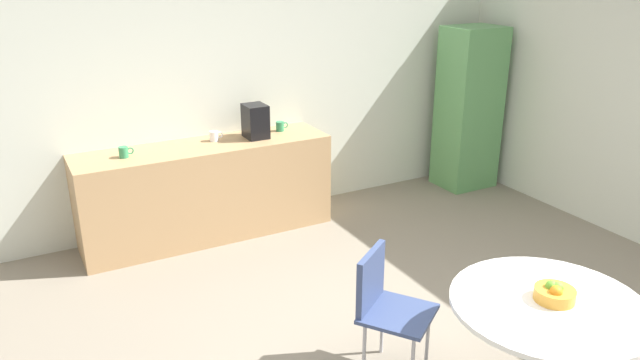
% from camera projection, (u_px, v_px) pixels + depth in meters
% --- Properties ---
extents(wall_back, '(6.00, 0.10, 2.60)m').
position_uv_depth(wall_back, '(241.00, 89.00, 5.95)').
color(wall_back, silver).
rests_on(wall_back, ground_plane).
extents(counter_block, '(2.35, 0.60, 0.90)m').
position_uv_depth(counter_block, '(207.00, 191.00, 5.73)').
color(counter_block, tan).
rests_on(counter_block, ground_plane).
extents(locker_cabinet, '(0.60, 0.50, 1.81)m').
position_uv_depth(locker_cabinet, '(469.00, 108.00, 6.85)').
color(locker_cabinet, '#599959').
rests_on(locker_cabinet, ground_plane).
extents(round_table, '(1.08, 1.08, 0.76)m').
position_uv_depth(round_table, '(546.00, 325.00, 3.38)').
color(round_table, silver).
rests_on(round_table, ground_plane).
extents(chair_navy, '(0.59, 0.59, 0.83)m').
position_uv_depth(chair_navy, '(384.00, 298.00, 3.81)').
color(chair_navy, silver).
rests_on(chair_navy, ground_plane).
extents(fruit_bowl, '(0.22, 0.22, 0.11)m').
position_uv_depth(fruit_bowl, '(555.00, 293.00, 3.34)').
color(fruit_bowl, gold).
rests_on(fruit_bowl, round_table).
extents(mug_white, '(0.13, 0.08, 0.09)m').
position_uv_depth(mug_white, '(124.00, 152.00, 5.22)').
color(mug_white, '#338C59').
rests_on(mug_white, counter_block).
extents(mug_green, '(0.13, 0.08, 0.09)m').
position_uv_depth(mug_green, '(280.00, 126.00, 6.00)').
color(mug_green, '#338C59').
rests_on(mug_green, counter_block).
extents(mug_red, '(0.13, 0.08, 0.09)m').
position_uv_depth(mug_red, '(214.00, 136.00, 5.68)').
color(mug_red, white).
rests_on(mug_red, counter_block).
extents(coffee_maker, '(0.20, 0.24, 0.32)m').
position_uv_depth(coffee_maker, '(256.00, 121.00, 5.75)').
color(coffee_maker, black).
rests_on(coffee_maker, counter_block).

